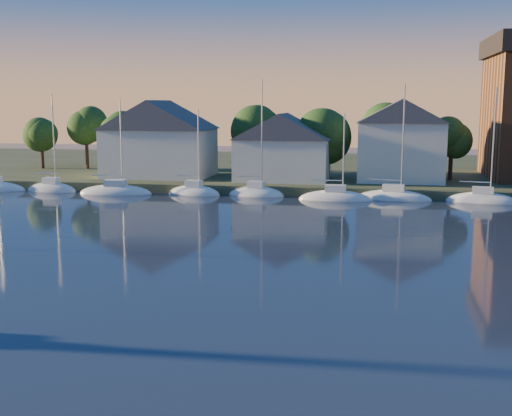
# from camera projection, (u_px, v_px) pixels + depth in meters

# --- Properties ---
(ground) EXTENTS (260.00, 260.00, 0.00)m
(ground) POSITION_uv_depth(u_px,v_px,m) (219.00, 407.00, 22.08)
(ground) COLOR black
(ground) RESTS_ON ground
(shoreline_land) EXTENTS (160.00, 50.00, 2.00)m
(shoreline_land) POSITION_uv_depth(u_px,v_px,m) (340.00, 173.00, 94.82)
(shoreline_land) COLOR #2B3720
(shoreline_land) RESTS_ON ground
(wooden_dock) EXTENTS (120.00, 3.00, 1.00)m
(wooden_dock) POSITION_uv_depth(u_px,v_px,m) (329.00, 195.00, 72.51)
(wooden_dock) COLOR brown
(wooden_dock) RESTS_ON ground
(clubhouse_west) EXTENTS (13.65, 9.45, 9.64)m
(clubhouse_west) POSITION_uv_depth(u_px,v_px,m) (159.00, 138.00, 81.35)
(clubhouse_west) COLOR silver
(clubhouse_west) RESTS_ON shoreline_land
(clubhouse_centre) EXTENTS (11.55, 8.40, 8.08)m
(clubhouse_centre) POSITION_uv_depth(u_px,v_px,m) (283.00, 146.00, 77.61)
(clubhouse_centre) COLOR silver
(clubhouse_centre) RESTS_ON shoreline_land
(clubhouse_east) EXTENTS (10.50, 8.40, 9.80)m
(clubhouse_east) POSITION_uv_depth(u_px,v_px,m) (401.00, 139.00, 76.88)
(clubhouse_east) COLOR silver
(clubhouse_east) RESTS_ON shoreline_land
(tree_line) EXTENTS (93.40, 5.40, 8.90)m
(tree_line) POSITION_uv_depth(u_px,v_px,m) (352.00, 128.00, 81.65)
(tree_line) COLOR #332017
(tree_line) RESTS_ON shoreline_land
(moored_fleet) EXTENTS (63.50, 2.40, 12.05)m
(moored_fleet) POSITION_uv_depth(u_px,v_px,m) (220.00, 195.00, 71.76)
(moored_fleet) COLOR silver
(moored_fleet) RESTS_ON ground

